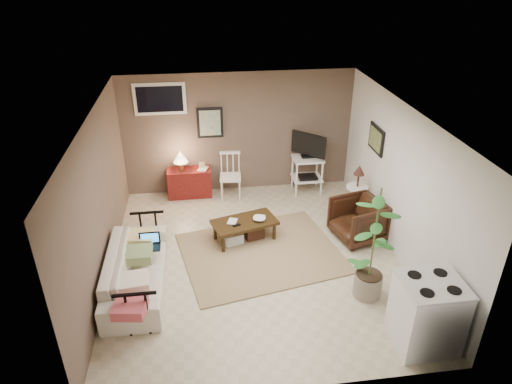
{
  "coord_description": "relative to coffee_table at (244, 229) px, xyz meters",
  "views": [
    {
      "loc": [
        -0.79,
        -5.91,
        4.36
      ],
      "look_at": [
        0.06,
        0.35,
        1.02
      ],
      "focal_mm": 32.0,
      "sensor_mm": 36.0,
      "label": 1
    }
  ],
  "objects": [
    {
      "name": "coffee_table",
      "position": [
        0.0,
        0.0,
        0.0
      ],
      "size": [
        1.17,
        0.82,
        0.4
      ],
      "color": "#32200D",
      "rests_on": "floor"
    },
    {
      "name": "art_right",
      "position": [
        2.34,
        0.5,
        1.3
      ],
      "size": [
        0.03,
        0.6,
        0.45
      ],
      "primitive_type": "cube",
      "color": "black"
    },
    {
      "name": "sofa",
      "position": [
        -1.68,
        -0.98,
        0.17
      ],
      "size": [
        0.59,
        2.02,
        0.79
      ],
      "primitive_type": "imported",
      "rotation": [
        0.0,
        0.0,
        1.57
      ],
      "color": "beige",
      "rests_on": "floor"
    },
    {
      "name": "potted_plant",
      "position": [
        1.58,
        -1.62,
        0.71
      ],
      "size": [
        0.44,
        0.44,
        1.75
      ],
      "color": "gray",
      "rests_on": "floor"
    },
    {
      "name": "stove",
      "position": [
        1.95,
        -2.58,
        0.25
      ],
      "size": [
        0.73,
        0.68,
        0.96
      ],
      "color": "silver",
      "rests_on": "floor"
    },
    {
      "name": "side_table",
      "position": [
        2.1,
        0.5,
        0.43
      ],
      "size": [
        0.39,
        0.39,
        1.05
      ],
      "color": "white",
      "rests_on": "floor"
    },
    {
      "name": "armchair",
      "position": [
        1.91,
        -0.18,
        0.17
      ],
      "size": [
        0.88,
        0.92,
        0.78
      ],
      "primitive_type": "imported",
      "rotation": [
        0.0,
        0.0,
        -1.31
      ],
      "color": "black",
      "rests_on": "floor"
    },
    {
      "name": "rug",
      "position": [
        0.22,
        -0.43,
        -0.21
      ],
      "size": [
        2.8,
        2.41,
        0.02
      ],
      "primitive_type": "cube",
      "rotation": [
        0.0,
        0.0,
        0.2
      ],
      "color": "#978058",
      "rests_on": "floor"
    },
    {
      "name": "art_back",
      "position": [
        -0.43,
        1.93,
        1.23
      ],
      "size": [
        0.5,
        0.03,
        0.6
      ],
      "primitive_type": "cube",
      "color": "black"
    },
    {
      "name": "book_table",
      "position": [
        -0.26,
        0.03,
        0.25
      ],
      "size": [
        0.14,
        0.06,
        0.2
      ],
      "primitive_type": "imported",
      "rotation": [
        0.0,
        0.0,
        -0.33
      ],
      "color": "#32200D",
      "rests_on": "coffee_table"
    },
    {
      "name": "spindle_chair",
      "position": [
        -0.09,
        1.61,
        0.2
      ],
      "size": [
        0.44,
        0.44,
        0.9
      ],
      "color": "white",
      "rests_on": "floor"
    },
    {
      "name": "tv_stand",
      "position": [
        1.46,
        1.61,
        0.44
      ],
      "size": [
        0.59,
        0.55,
        1.25
      ],
      "color": "white",
      "rests_on": "floor"
    },
    {
      "name": "floor",
      "position": [
        0.12,
        -0.55,
        -0.22
      ],
      "size": [
        5.0,
        5.0,
        0.0
      ],
      "primitive_type": "plane",
      "color": "#C1B293",
      "rests_on": "ground"
    },
    {
      "name": "sofa_end_rails",
      "position": [
        -1.56,
        -0.98,
        0.12
      ],
      "size": [
        0.54,
        2.02,
        0.68
      ],
      "primitive_type": null,
      "color": "black",
      "rests_on": "floor"
    },
    {
      "name": "book_console",
      "position": [
        -0.7,
        1.75,
        0.47
      ],
      "size": [
        0.17,
        0.08,
        0.24
      ],
      "primitive_type": "imported",
      "rotation": [
        0.0,
        0.0,
        -0.36
      ],
      "color": "#32200D",
      "rests_on": "red_console"
    },
    {
      "name": "red_console",
      "position": [
        -0.91,
        1.74,
        0.12
      ],
      "size": [
        0.85,
        0.38,
        0.99
      ],
      "color": "maroon",
      "rests_on": "floor"
    },
    {
      "name": "bowl",
      "position": [
        0.26,
        -0.0,
        0.26
      ],
      "size": [
        0.22,
        0.1,
        0.21
      ],
      "primitive_type": "imported",
      "rotation": [
        0.0,
        0.0,
        -0.25
      ],
      "color": "#32200D",
      "rests_on": "coffee_table"
    },
    {
      "name": "window",
      "position": [
        -1.33,
        1.93,
        1.73
      ],
      "size": [
        0.96,
        0.03,
        0.6
      ],
      "primitive_type": "cube",
      "color": "white"
    },
    {
      "name": "laptop",
      "position": [
        -1.49,
        -0.64,
        0.29
      ],
      "size": [
        0.31,
        0.23,
        0.21
      ],
      "color": "black",
      "rests_on": "sofa"
    },
    {
      "name": "sofa_pillows",
      "position": [
        -1.63,
        -1.22,
        0.26
      ],
      "size": [
        0.39,
        1.92,
        0.14
      ],
      "primitive_type": null,
      "color": "#F8E3CD",
      "rests_on": "sofa"
    }
  ]
}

